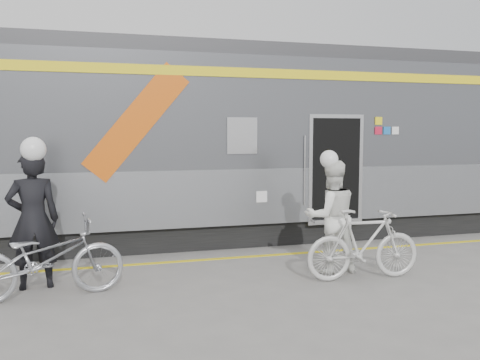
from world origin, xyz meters
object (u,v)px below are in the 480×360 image
object	(u,v)px
man	(33,220)
woman	(331,217)
bicycle_left	(45,259)
bicycle_right	(364,244)

from	to	relation	value
man	woman	bearing A→B (deg)	166.60
man	woman	distance (m)	4.65
bicycle_left	woman	distance (m)	4.45
man	bicycle_left	world-z (taller)	man
bicycle_right	woman	bearing A→B (deg)	31.99
man	bicycle_right	distance (m)	5.05
man	woman	xyz separation A→B (m)	(4.64, -0.39, -0.10)
man	bicycle_left	xyz separation A→B (m)	(0.20, -0.55, -0.46)
bicycle_left	woman	bearing A→B (deg)	-96.52
bicycle_left	woman	world-z (taller)	woman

